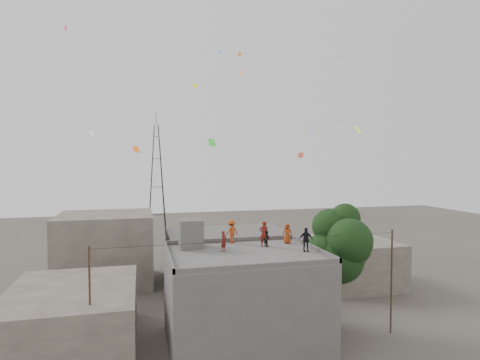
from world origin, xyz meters
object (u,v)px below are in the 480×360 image
object	(u,v)px
stair_head_box	(191,234)
tree	(340,246)
transmission_tower	(157,181)
person_dark_adult	(306,240)
person_red_adult	(264,234)

from	to	relation	value
stair_head_box	tree	world-z (taller)	tree
tree	transmission_tower	bearing A→B (deg)	106.09
stair_head_box	tree	bearing A→B (deg)	-10.74
stair_head_box	person_dark_adult	world-z (taller)	stair_head_box
transmission_tower	person_red_adult	xyz separation A→B (m)	(5.93, -38.27, -2.06)
tree	person_dark_adult	size ratio (longest dim) A/B	5.61
tree	person_red_adult	distance (m)	5.62
stair_head_box	person_dark_adult	distance (m)	8.01
tree	person_dark_adult	world-z (taller)	tree
stair_head_box	person_dark_adult	size ratio (longest dim) A/B	1.23
transmission_tower	person_dark_adult	xyz separation A→B (m)	(8.18, -40.51, -2.16)
person_red_adult	person_dark_adult	world-z (taller)	person_red_adult
stair_head_box	transmission_tower	size ratio (longest dim) A/B	0.10
transmission_tower	person_dark_adult	distance (m)	41.39
person_dark_adult	tree	bearing A→B (deg)	29.25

